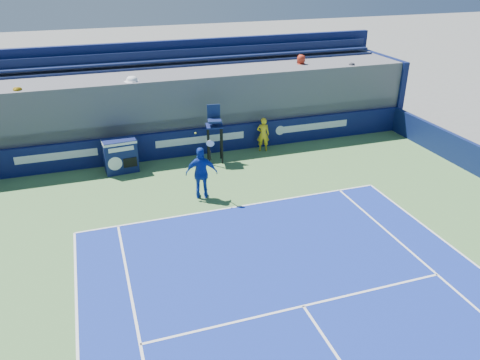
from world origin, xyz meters
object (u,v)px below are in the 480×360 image
object	(u,v)px
match_clock	(120,155)
tennis_player	(202,173)
umpire_chair	(214,128)
ball_person	(263,134)

from	to	relation	value
match_clock	tennis_player	bearing A→B (deg)	-51.72
umpire_chair	match_clock	bearing A→B (deg)	177.26
umpire_chair	tennis_player	bearing A→B (deg)	-113.71
match_clock	umpire_chair	bearing A→B (deg)	-2.74
match_clock	tennis_player	size ratio (longest dim) A/B	0.54
tennis_player	ball_person	bearing A→B (deg)	43.71
match_clock	umpire_chair	xyz separation A→B (m)	(3.94, -0.19, 0.79)
ball_person	match_clock	bearing A→B (deg)	18.85
match_clock	tennis_player	world-z (taller)	tennis_player
umpire_chair	tennis_player	size ratio (longest dim) A/B	0.96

